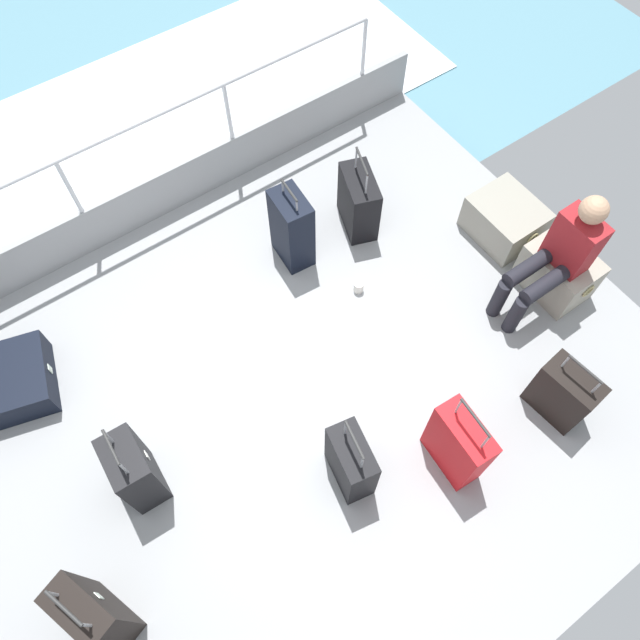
% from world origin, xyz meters
% --- Properties ---
extents(ground_plane, '(4.40, 5.20, 0.06)m').
position_xyz_m(ground_plane, '(0.00, 0.00, -0.03)').
color(ground_plane, '#939699').
extents(gunwale_port, '(0.06, 5.20, 0.45)m').
position_xyz_m(gunwale_port, '(-2.17, 0.00, 0.23)').
color(gunwale_port, '#939699').
rests_on(gunwale_port, ground_plane).
extents(railing_port, '(0.04, 4.20, 1.02)m').
position_xyz_m(railing_port, '(-2.17, 0.00, 0.78)').
color(railing_port, silver).
rests_on(railing_port, ground_plane).
extents(sea_wake, '(12.00, 12.00, 0.01)m').
position_xyz_m(sea_wake, '(-3.60, 0.00, -0.34)').
color(sea_wake, '#598C9E').
rests_on(sea_wake, ground_plane).
extents(cargo_crate_0, '(0.61, 0.48, 0.34)m').
position_xyz_m(cargo_crate_0, '(-0.30, 2.19, 0.17)').
color(cargo_crate_0, gray).
rests_on(cargo_crate_0, ground_plane).
extents(cargo_crate_1, '(0.58, 0.39, 0.41)m').
position_xyz_m(cargo_crate_1, '(0.34, 2.15, 0.20)').
color(cargo_crate_1, '#9E9989').
rests_on(cargo_crate_1, ground_plane).
extents(passenger_seated, '(0.34, 0.66, 1.11)m').
position_xyz_m(passenger_seated, '(0.34, 1.97, 0.59)').
color(passenger_seated, maroon).
rests_on(passenger_seated, ground_plane).
extents(suitcase_0, '(0.43, 0.27, 0.68)m').
position_xyz_m(suitcase_0, '(1.09, 1.40, 0.26)').
color(suitcase_0, black).
rests_on(suitcase_0, ground_plane).
extents(suitcase_2, '(0.51, 0.38, 0.76)m').
position_xyz_m(suitcase_2, '(-1.09, 1.25, 0.27)').
color(suitcase_2, black).
rests_on(suitcase_2, ground_plane).
extents(suitcase_3, '(0.45, 0.23, 0.86)m').
position_xyz_m(suitcase_3, '(0.95, 0.53, 0.32)').
color(suitcase_3, red).
rests_on(suitcase_3, ground_plane).
extents(suitcase_4, '(0.38, 0.26, 0.82)m').
position_xyz_m(suitcase_4, '(-1.13, 0.61, 0.35)').
color(suitcase_4, black).
rests_on(suitcase_4, ground_plane).
extents(suitcase_5, '(0.38, 0.25, 0.84)m').
position_xyz_m(suitcase_5, '(-0.12, -1.30, 0.32)').
color(suitcase_5, black).
rests_on(suitcase_5, ground_plane).
extents(suitcase_6, '(0.74, 0.82, 0.26)m').
position_xyz_m(suitcase_6, '(-1.32, -1.82, 0.13)').
color(suitcase_6, black).
rests_on(suitcase_6, ground_plane).
extents(suitcase_7, '(0.46, 0.32, 0.83)m').
position_xyz_m(suitcase_7, '(0.50, -1.87, 0.34)').
color(suitcase_7, black).
rests_on(suitcase_7, ground_plane).
extents(suitcase_8, '(0.42, 0.28, 0.78)m').
position_xyz_m(suitcase_8, '(0.63, -0.11, 0.29)').
color(suitcase_8, black).
rests_on(suitcase_8, ground_plane).
extents(paper_cup, '(0.08, 0.08, 0.10)m').
position_xyz_m(paper_cup, '(-0.53, 0.84, 0.05)').
color(paper_cup, white).
rests_on(paper_cup, ground_plane).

